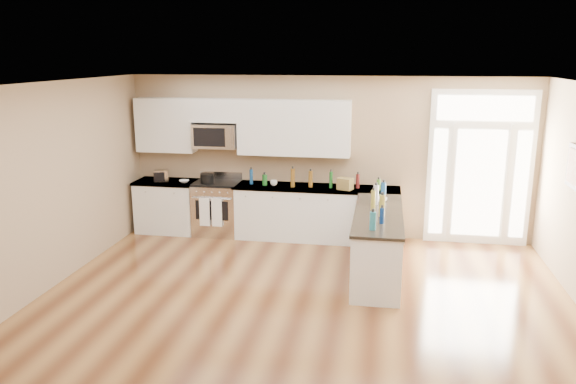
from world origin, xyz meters
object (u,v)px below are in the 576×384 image
(stockpot, at_px, (207,178))
(toaster_oven, at_px, (161,175))
(peninsula_cabinet, at_px, (377,246))
(kitchen_range, at_px, (217,208))

(stockpot, bearing_deg, toaster_oven, 176.80)
(toaster_oven, bearing_deg, peninsula_cabinet, -38.98)
(peninsula_cabinet, distance_m, toaster_oven, 4.15)
(peninsula_cabinet, xyz_separation_m, stockpot, (-3.00, 1.36, 0.60))
(peninsula_cabinet, relative_size, toaster_oven, 9.58)
(kitchen_range, bearing_deg, stockpot, -146.75)
(peninsula_cabinet, relative_size, stockpot, 10.00)
(stockpot, distance_m, toaster_oven, 0.87)
(kitchen_range, distance_m, toaster_oven, 1.15)
(peninsula_cabinet, height_order, kitchen_range, kitchen_range)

